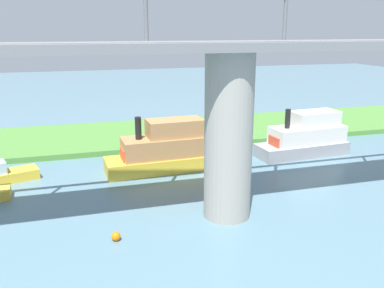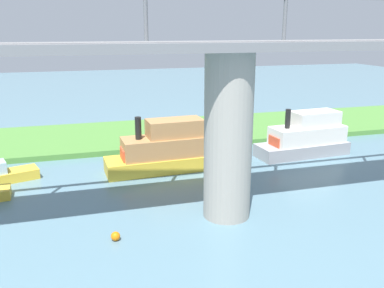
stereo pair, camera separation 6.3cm
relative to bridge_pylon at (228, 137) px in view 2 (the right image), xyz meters
name	(u,v)px [view 2 (the right image)]	position (x,y,z in m)	size (l,w,h in m)	color
ground_plane	(179,150)	(-0.60, -14.14, -4.92)	(160.00, 160.00, 0.00)	slate
grassy_bank	(165,133)	(-0.60, -20.14, -4.67)	(80.00, 12.00, 0.50)	#4C8438
bridge_pylon	(228,137)	(0.00, 0.00, 0.00)	(2.82, 2.82, 9.85)	#9E998E
bridge_span	(230,41)	(0.00, -0.02, 5.42)	(60.25, 4.30, 3.25)	slate
person_on_bank	(192,133)	(-2.35, -15.79, -3.72)	(0.51, 0.51, 1.39)	#2D334C
mooring_post	(202,135)	(-3.22, -15.39, -3.96)	(0.20, 0.20, 0.94)	brown
pontoon_yellow	(165,150)	(1.84, -9.18, -3.26)	(8.94, 3.35, 4.50)	gold
motorboat_white	(305,138)	(-11.19, -9.72, -3.32)	(8.66, 3.50, 4.33)	#99999E
skiff_small	(1,175)	(14.15, -9.83, -4.35)	(5.16, 3.08, 1.62)	gold
marker_buoy	(116,236)	(6.85, 1.31, -4.67)	(0.50, 0.50, 0.50)	orange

